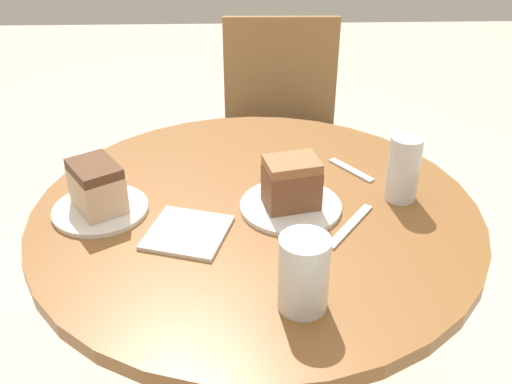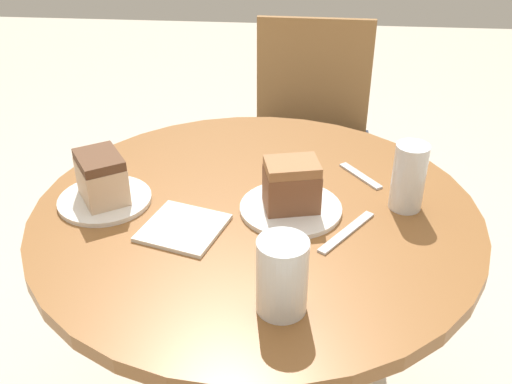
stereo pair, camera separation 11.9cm
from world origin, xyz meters
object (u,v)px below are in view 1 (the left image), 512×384
(plate_far, at_px, (101,209))
(glass_water, at_px, (403,172))
(chair, at_px, (281,144))
(cake_slice_far, at_px, (97,186))
(cake_slice_near, at_px, (292,183))
(glass_lemonade, at_px, (303,276))
(plate_near, at_px, (291,207))

(plate_far, bearing_deg, glass_water, 3.17)
(chair, relative_size, plate_far, 4.54)
(chair, bearing_deg, plate_far, -115.42)
(chair, distance_m, cake_slice_far, 1.00)
(chair, height_order, plate_far, chair)
(cake_slice_near, relative_size, cake_slice_far, 0.88)
(cake_slice_far, relative_size, glass_lemonade, 1.04)
(plate_far, relative_size, cake_slice_near, 1.59)
(cake_slice_far, relative_size, glass_water, 0.97)
(chair, distance_m, glass_water, 0.90)
(cake_slice_near, xyz_separation_m, cake_slice_far, (-0.38, 0.00, -0.00))
(plate_near, distance_m, glass_water, 0.24)
(cake_slice_near, xyz_separation_m, glass_water, (0.23, 0.04, 0.00))
(plate_near, relative_size, cake_slice_near, 1.71)
(cake_slice_near, relative_size, glass_lemonade, 0.92)
(cake_slice_far, bearing_deg, plate_far, 0.00)
(chair, relative_size, cake_slice_near, 7.21)
(cake_slice_far, xyz_separation_m, glass_water, (0.61, 0.03, 0.00))
(plate_far, bearing_deg, glass_lemonade, -37.27)
(cake_slice_far, bearing_deg, plate_near, -0.41)
(cake_slice_near, bearing_deg, glass_lemonade, -90.94)
(plate_far, bearing_deg, cake_slice_far, 0.00)
(glass_lemonade, bearing_deg, plate_far, 142.73)
(plate_near, bearing_deg, glass_lemonade, -90.94)
(chair, distance_m, glass_lemonade, 1.18)
(glass_lemonade, xyz_separation_m, glass_water, (0.23, 0.32, 0.00))
(plate_near, height_order, cake_slice_far, cake_slice_far)
(cake_slice_far, height_order, glass_lemonade, glass_lemonade)
(chair, height_order, glass_lemonade, glass_lemonade)
(plate_near, relative_size, glass_water, 1.47)
(cake_slice_far, bearing_deg, glass_water, 3.17)
(chair, distance_m, plate_far, 0.98)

